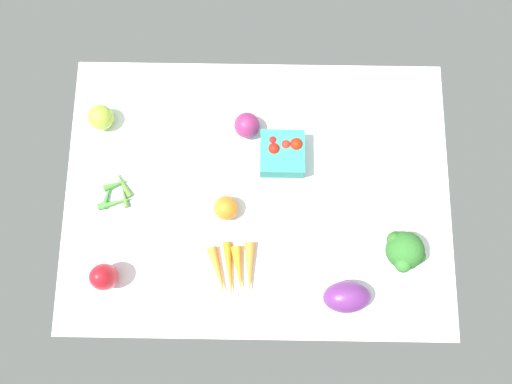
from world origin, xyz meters
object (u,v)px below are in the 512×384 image
at_px(berry_basket, 281,153).
at_px(bell_pepper_red, 102,277).
at_px(eggplant, 345,297).
at_px(broccoli_head, 403,251).
at_px(heirloom_tomato_green, 100,117).
at_px(carrot_bunch, 233,270).
at_px(red_onion_center, 246,125).
at_px(heirloom_tomato_orange, 224,208).
at_px(okra_pile, 115,193).

distance_m(berry_basket, bell_pepper_red, 0.56).
bearing_deg(bell_pepper_red, berry_basket, 36.82).
xyz_separation_m(eggplant, bell_pepper_red, (-0.61, 0.04, 0.01)).
distance_m(broccoli_head, heirloom_tomato_green, 0.87).
xyz_separation_m(broccoli_head, carrot_bunch, (-0.42, -0.05, -0.06)).
distance_m(eggplant, heirloom_tomato_green, 0.81).
relative_size(berry_basket, broccoli_head, 0.96).
xyz_separation_m(bell_pepper_red, carrot_bunch, (0.33, 0.02, -0.04)).
distance_m(berry_basket, red_onion_center, 0.12).
bearing_deg(heirloom_tomato_green, heirloom_tomato_orange, -35.23).
distance_m(berry_basket, heirloom_tomato_orange, 0.21).
height_order(heirloom_tomato_green, red_onion_center, same).
bearing_deg(red_onion_center, eggplant, -60.23).
bearing_deg(bell_pepper_red, heirloom_tomato_green, 96.38).
height_order(heirloom_tomato_green, carrot_bunch, heirloom_tomato_green).
bearing_deg(heirloom_tomato_green, okra_pile, -75.94).
bearing_deg(carrot_bunch, heirloom_tomato_orange, 99.32).
height_order(eggplant, berry_basket, eggplant).
distance_m(berry_basket, broccoli_head, 0.40).
relative_size(heirloom_tomato_green, carrot_bunch, 0.46).
bearing_deg(broccoli_head, eggplant, -140.44).
height_order(heirloom_tomato_orange, carrot_bunch, heirloom_tomato_orange).
relative_size(broccoli_head, heirloom_tomato_orange, 1.89).
relative_size(eggplant, heirloom_tomato_green, 1.73).
xyz_separation_m(heirloom_tomato_green, carrot_bunch, (0.37, -0.41, -0.02)).
xyz_separation_m(heirloom_tomato_green, red_onion_center, (0.40, -0.02, 0.00)).
relative_size(broccoli_head, red_onion_center, 1.75).
distance_m(carrot_bunch, red_onion_center, 0.39).
height_order(broccoli_head, okra_pile, broccoli_head).
relative_size(berry_basket, carrot_bunch, 0.78).
distance_m(broccoli_head, heirloom_tomato_orange, 0.46).
bearing_deg(heirloom_tomato_orange, eggplant, -35.86).
height_order(heirloom_tomato_green, okra_pile, heirloom_tomato_green).
bearing_deg(okra_pile, heirloom_tomato_orange, -7.97).
bearing_deg(heirloom_tomato_green, carrot_bunch, -47.30).
distance_m(heirloom_tomato_orange, red_onion_center, 0.23).
xyz_separation_m(eggplant, heirloom_tomato_orange, (-0.31, 0.22, -0.01)).
height_order(berry_basket, carrot_bunch, berry_basket).
relative_size(eggplant, okra_pile, 1.01).
distance_m(eggplant, red_onion_center, 0.52).
distance_m(eggplant, okra_pile, 0.66).
bearing_deg(okra_pile, bell_pepper_red, -90.79).
height_order(eggplant, heirloom_tomato_orange, eggplant).
xyz_separation_m(okra_pile, red_onion_center, (0.35, 0.19, 0.03)).
bearing_deg(berry_basket, heirloom_tomato_green, 169.20).
height_order(eggplant, heirloom_tomato_green, eggplant).
relative_size(berry_basket, red_onion_center, 1.68).
relative_size(heirloom_tomato_orange, carrot_bunch, 0.43).
distance_m(eggplant, carrot_bunch, 0.29).
xyz_separation_m(heirloom_tomato_orange, red_onion_center, (0.05, 0.23, 0.00)).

